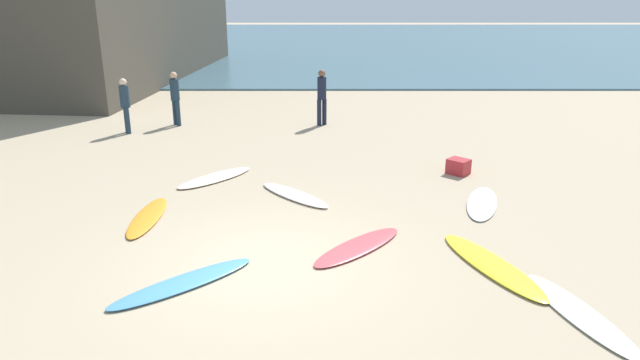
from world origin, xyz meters
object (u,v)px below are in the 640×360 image
object	(u,v)px
surfboard_0	(479,203)
surfboard_6	(145,217)
surfboard_2	(577,313)
beachgoer_near	(122,103)
surfboard_4	(181,283)
beachgoer_mid	(319,95)
surfboard_3	(292,195)
surfboard_7	(213,178)
surfboard_5	(490,265)
beachgoer_far	(173,96)
beach_cooler	(456,166)
surfboard_1	(356,246)

from	to	relation	value
surfboard_0	surfboard_6	size ratio (longest dim) A/B	0.98
surfboard_2	beachgoer_near	bearing A→B (deg)	117.76
surfboard_4	beachgoer_mid	bearing A→B (deg)	-52.39
surfboard_3	surfboard_7	xyz separation A→B (m)	(-1.89, 1.15, 0.00)
surfboard_7	surfboard_5	bearing A→B (deg)	-178.55
surfboard_3	surfboard_6	bearing A→B (deg)	-19.35
beachgoer_far	beach_cooler	distance (m)	9.27
surfboard_1	surfboard_5	distance (m)	2.20
surfboard_4	beach_cooler	world-z (taller)	beach_cooler
surfboard_0	surfboard_7	size ratio (longest dim) A/B	0.98
surfboard_3	surfboard_2	bearing A→B (deg)	88.81
beachgoer_far	beachgoer_mid	bearing A→B (deg)	-131.87
surfboard_4	surfboard_5	world-z (taller)	surfboard_5
beachgoer_mid	beachgoer_far	xyz separation A→B (m)	(-4.60, -0.03, -0.04)
surfboard_3	beachgoer_mid	size ratio (longest dim) A/B	1.16
surfboard_4	surfboard_2	bearing A→B (deg)	-139.26
surfboard_1	beachgoer_far	xyz separation A→B (m)	(-5.20, 8.96, 0.91)
surfboard_3	beach_cooler	world-z (taller)	beach_cooler
surfboard_7	beachgoer_mid	bearing A→B (deg)	-73.43
surfboard_2	surfboard_7	distance (m)	8.27
surfboard_3	beach_cooler	distance (m)	4.12
beachgoer_near	beachgoer_mid	world-z (taller)	beachgoer_mid
surfboard_5	beachgoer_far	bearing A→B (deg)	-74.54
surfboard_6	beach_cooler	world-z (taller)	beach_cooler
surfboard_7	beachgoer_near	xyz separation A→B (m)	(-3.37, 4.32, 0.87)
surfboard_4	beachgoer_far	bearing A→B (deg)	-27.03
surfboard_1	surfboard_2	distance (m)	3.56
surfboard_2	surfboard_7	world-z (taller)	surfboard_7
surfboard_0	beachgoer_mid	xyz separation A→B (m)	(-3.26, 6.95, 0.95)
beachgoer_far	surfboard_6	bearing A→B (deg)	146.90
beachgoer_near	surfboard_2	bearing A→B (deg)	-162.64
surfboard_3	surfboard_7	size ratio (longest dim) A/B	0.99
surfboard_6	beachgoer_mid	bearing A→B (deg)	-113.26
surfboard_1	surfboard_3	bearing A→B (deg)	-20.92
surfboard_6	surfboard_3	bearing A→B (deg)	-156.17
surfboard_6	surfboard_2	bearing A→B (deg)	154.06
surfboard_2	surfboard_3	xyz separation A→B (m)	(-4.07, 4.59, 0.01)
surfboard_5	beachgoer_mid	distance (m)	10.10
surfboard_5	beachgoer_mid	bearing A→B (deg)	-96.09
surfboard_2	beachgoer_far	size ratio (longest dim) A/B	1.33
surfboard_4	beachgoer_near	xyz separation A→B (m)	(-3.75, 9.23, 0.87)
surfboard_3	surfboard_6	xyz separation A→B (m)	(-2.77, -1.20, -0.00)
surfboard_0	surfboard_7	distance (m)	5.96
surfboard_6	surfboard_7	xyz separation A→B (m)	(0.89, 2.35, 0.00)
surfboard_5	surfboard_4	bearing A→B (deg)	-14.92
surfboard_0	surfboard_7	xyz separation A→B (m)	(-5.74, 1.61, 0.01)
surfboard_1	beachgoer_mid	world-z (taller)	beachgoer_mid
surfboard_2	beach_cooler	bearing A→B (deg)	77.31
surfboard_1	surfboard_5	bearing A→B (deg)	-154.67
beachgoer_mid	beach_cooler	distance (m)	5.96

